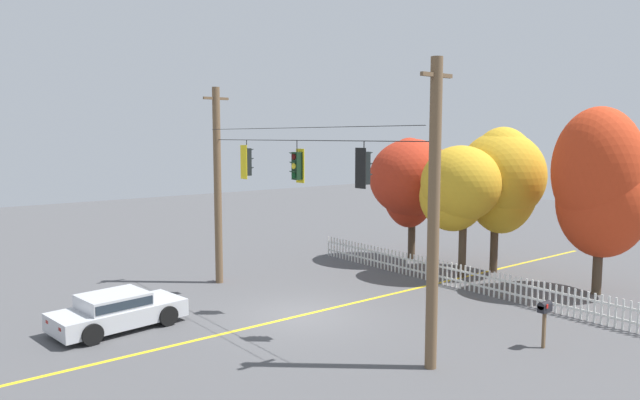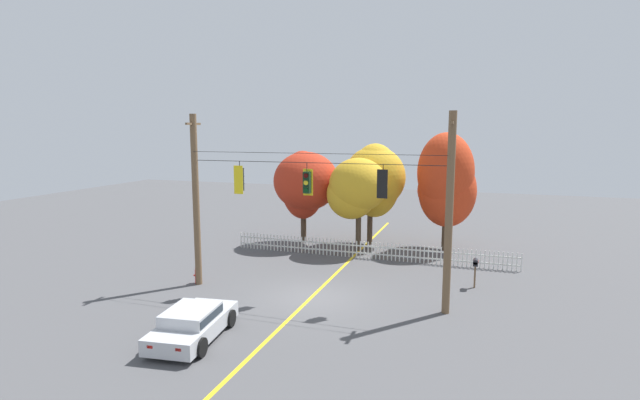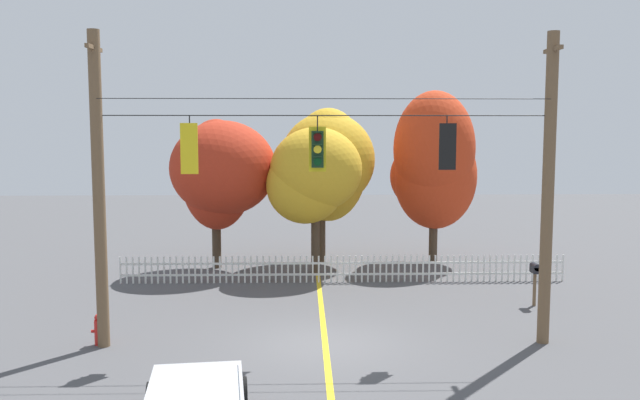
% 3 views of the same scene
% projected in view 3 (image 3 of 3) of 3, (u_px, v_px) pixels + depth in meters
% --- Properties ---
extents(ground, '(80.00, 80.00, 0.00)m').
position_uv_depth(ground, '(325.00, 344.00, 17.17)').
color(ground, '#4C4C4F').
extents(lane_centerline_stripe, '(0.16, 36.00, 0.01)m').
position_uv_depth(lane_centerline_stripe, '(325.00, 344.00, 17.17)').
color(lane_centerline_stripe, gold).
rests_on(lane_centerline_stripe, ground).
extents(signal_support_span, '(11.67, 1.10, 7.97)m').
position_uv_depth(signal_support_span, '(325.00, 189.00, 16.74)').
color(signal_support_span, brown).
rests_on(signal_support_span, ground).
extents(traffic_signal_westbound_side, '(0.43, 0.38, 1.45)m').
position_uv_depth(traffic_signal_westbound_side, '(190.00, 148.00, 16.54)').
color(traffic_signal_westbound_side, black).
extents(traffic_signal_northbound_primary, '(0.43, 0.38, 1.41)m').
position_uv_depth(traffic_signal_northbound_primary, '(317.00, 149.00, 16.64)').
color(traffic_signal_northbound_primary, black).
extents(traffic_signal_northbound_secondary, '(0.43, 0.38, 1.36)m').
position_uv_depth(traffic_signal_northbound_secondary, '(447.00, 146.00, 16.70)').
color(traffic_signal_northbound_secondary, black).
extents(white_picket_fence, '(16.18, 0.06, 0.98)m').
position_uv_depth(white_picket_fence, '(343.00, 269.00, 24.12)').
color(white_picket_fence, silver).
rests_on(white_picket_fence, ground).
extents(autumn_maple_near_fence, '(4.14, 3.95, 5.96)m').
position_uv_depth(autumn_maple_near_fence, '(221.00, 171.00, 25.95)').
color(autumn_maple_near_fence, '#473828').
rests_on(autumn_maple_near_fence, ground).
extents(autumn_maple_mid, '(3.64, 3.12, 5.64)m').
position_uv_depth(autumn_maple_mid, '(312.00, 176.00, 25.09)').
color(autumn_maple_mid, '#473828').
rests_on(autumn_maple_mid, ground).
extents(autumn_oak_far_east, '(3.88, 3.54, 6.43)m').
position_uv_depth(autumn_oak_far_east, '(328.00, 162.00, 27.18)').
color(autumn_oak_far_east, '#473828').
rests_on(autumn_oak_far_east, ground).
extents(autumn_maple_far_west, '(3.52, 3.66, 7.12)m').
position_uv_depth(autumn_maple_far_west, '(433.00, 165.00, 27.29)').
color(autumn_maple_far_west, '#473828').
rests_on(autumn_maple_far_west, ground).
extents(fire_hydrant, '(0.38, 0.22, 0.82)m').
position_uv_depth(fire_hydrant, '(99.00, 330.00, 17.09)').
color(fire_hydrant, red).
rests_on(fire_hydrant, ground).
extents(roadside_mailbox, '(0.25, 0.44, 1.37)m').
position_uv_depth(roadside_mailbox, '(535.00, 271.00, 20.83)').
color(roadside_mailbox, brown).
rests_on(roadside_mailbox, ground).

